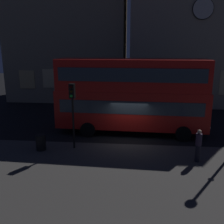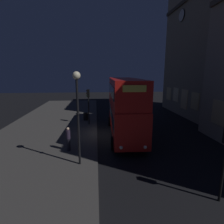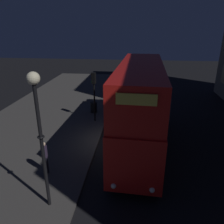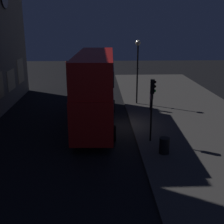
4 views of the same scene
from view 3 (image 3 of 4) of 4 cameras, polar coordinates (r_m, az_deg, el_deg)
name	(u,v)px [view 3 (image 3 of 4)]	position (r m, az deg, el deg)	size (l,w,h in m)	color
ground_plane	(113,143)	(15.05, 0.35, -7.91)	(80.00, 80.00, 0.00)	black
sidewalk_slab	(30,137)	(16.67, -20.53, -6.08)	(44.00, 9.91, 0.12)	#423F3D
double_decker_bus	(140,102)	(13.67, 7.15, 2.49)	(10.76, 3.18, 5.32)	red
traffic_light_near_kerb	(94,87)	(17.23, -4.73, 6.49)	(0.36, 0.38, 3.96)	black
street_lamp	(38,117)	(8.54, -18.53, -1.31)	(0.47, 0.47, 5.79)	black
pedestrian	(45,157)	(12.08, -16.98, -11.08)	(0.32, 0.32, 1.81)	black
litter_bin	(94,107)	(19.81, -4.76, 1.26)	(0.59, 0.59, 0.93)	black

